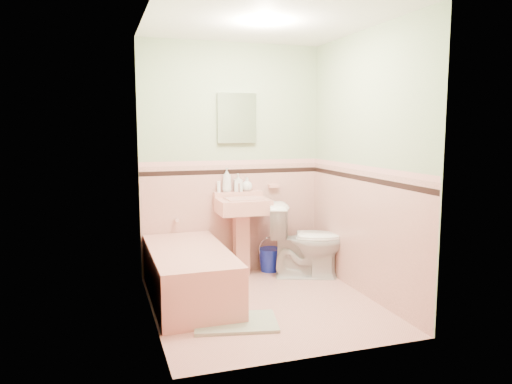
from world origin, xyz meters
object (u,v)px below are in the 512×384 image
object	(u,v)px
soap_bottle_right	(247,184)
soap_bottle_mid	(238,183)
medicine_cabinet	(237,118)
toilet	(306,240)
soap_bottle_left	(227,180)
shoe	(237,314)
bathtub	(189,276)
bucket	(270,260)
sink	(243,238)

from	to	relation	value
soap_bottle_right	soap_bottle_mid	bearing A→B (deg)	180.00
medicine_cabinet	toilet	world-z (taller)	medicine_cabinet
soap_bottle_right	toilet	world-z (taller)	soap_bottle_right
soap_bottle_left	toilet	distance (m)	1.08
shoe	bathtub	bearing A→B (deg)	134.17
shoe	soap_bottle_left	bearing A→B (deg)	98.31
soap_bottle_right	toilet	bearing A→B (deg)	-35.56
soap_bottle_mid	shoe	bearing A→B (deg)	-106.43
toilet	bucket	size ratio (longest dim) A/B	3.11
soap_bottle_left	shoe	xyz separation A→B (m)	(-0.27, -1.34, -0.98)
sink	medicine_cabinet	size ratio (longest dim) A/B	1.59
medicine_cabinet	shoe	bearing A→B (deg)	-106.03
soap_bottle_mid	bucket	world-z (taller)	soap_bottle_mid
soap_bottle_left	bucket	world-z (taller)	soap_bottle_left
bucket	soap_bottle_right	bearing A→B (deg)	162.42
soap_bottle_mid	soap_bottle_right	bearing A→B (deg)	0.00
soap_bottle_right	toilet	distance (m)	0.89
soap_bottle_mid	shoe	distance (m)	1.69
soap_bottle_mid	bucket	size ratio (longest dim) A/B	0.76
sink	toilet	size ratio (longest dim) A/B	1.07
soap_bottle_left	soap_bottle_mid	bearing A→B (deg)	0.00
sink	soap_bottle_right	size ratio (longest dim) A/B	5.59
sink	soap_bottle_mid	bearing A→B (deg)	89.56
bathtub	toilet	size ratio (longest dim) A/B	1.88
medicine_cabinet	bucket	world-z (taller)	medicine_cabinet
sink	shoe	xyz separation A→B (m)	(-0.39, -1.16, -0.37)
bathtub	medicine_cabinet	bearing A→B (deg)	47.42
toilet	shoe	distance (m)	1.45
bathtub	soap_bottle_left	distance (m)	1.21
medicine_cabinet	bucket	xyz separation A→B (m)	(0.35, -0.11, -1.57)
bathtub	soap_bottle_left	xyz separation A→B (m)	(0.55, 0.71, 0.81)
bathtub	medicine_cabinet	distance (m)	1.78
bathtub	soap_bottle_mid	bearing A→B (deg)	46.18
soap_bottle_left	bathtub	bearing A→B (deg)	-127.99
bathtub	bucket	bearing A→B (deg)	31.64
toilet	shoe	bearing A→B (deg)	152.26
medicine_cabinet	soap_bottle_left	size ratio (longest dim) A/B	2.05
sink	soap_bottle_left	bearing A→B (deg)	124.88
sink	soap_bottle_mid	xyz separation A→B (m)	(0.00, 0.18, 0.58)
soap_bottle_mid	shoe	xyz separation A→B (m)	(-0.39, -1.34, -0.95)
medicine_cabinet	bucket	distance (m)	1.61
bathtub	shoe	xyz separation A→B (m)	(0.29, -0.63, -0.17)
bathtub	bucket	distance (m)	1.21
sink	soap_bottle_mid	distance (m)	0.61
medicine_cabinet	toilet	bearing A→B (deg)	-32.96
soap_bottle_mid	soap_bottle_left	bearing A→B (deg)	180.00
medicine_cabinet	bucket	size ratio (longest dim) A/B	2.09
soap_bottle_left	soap_bottle_right	size ratio (longest dim) A/B	1.72
sink	medicine_cabinet	world-z (taller)	medicine_cabinet
bathtub	shoe	distance (m)	0.71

